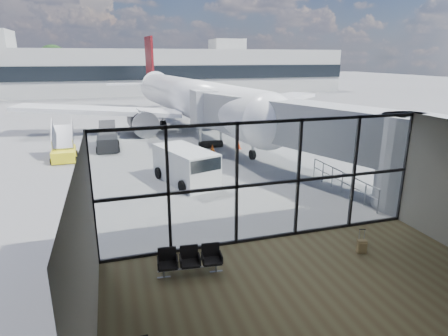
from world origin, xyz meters
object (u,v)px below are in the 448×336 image
airliner (187,98)px  belt_loader (108,141)px  service_van (186,166)px  mobile_stairs (64,152)px  suitcase (362,246)px  seating_row (190,259)px

airliner → belt_loader: size_ratio=8.87×
service_van → mobile_stairs: mobile_stairs is taller
airliner → suitcase: bearing=-95.1°
suitcase → service_van: (-4.25, 9.35, 0.70)m
suitcase → mobile_stairs: mobile_stairs is taller
belt_loader → mobile_stairs: bearing=-140.9°
service_van → suitcase: bearing=-83.0°
suitcase → belt_loader: 20.36m
seating_row → belt_loader: (-2.31, 18.05, 0.12)m
seating_row → service_van: service_van is taller
airliner → seating_row: bearing=-108.1°
seating_row → suitcase: size_ratio=2.31×
airliner → mobile_stairs: 14.66m
seating_row → suitcase: seating_row is taller
seating_row → belt_loader: 18.20m
suitcase → mobile_stairs: (-11.09, 16.40, 0.24)m
seating_row → mobile_stairs: size_ratio=0.66×
suitcase → belt_loader: belt_loader is taller
suitcase → airliner: size_ratio=0.02×
seating_row → airliner: 26.52m
seating_row → mobile_stairs: (-5.12, 15.85, 0.01)m
mobile_stairs → service_van: bearing=-48.2°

